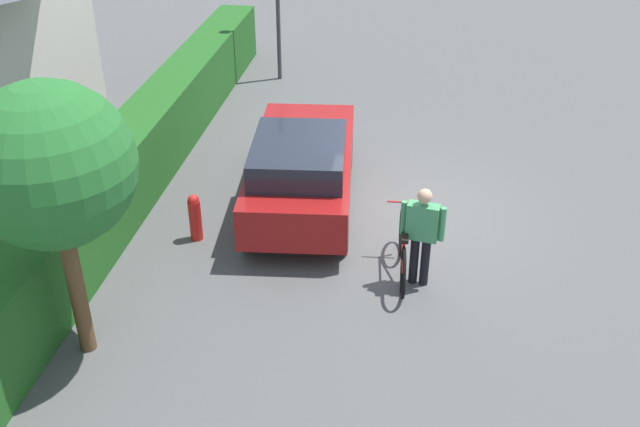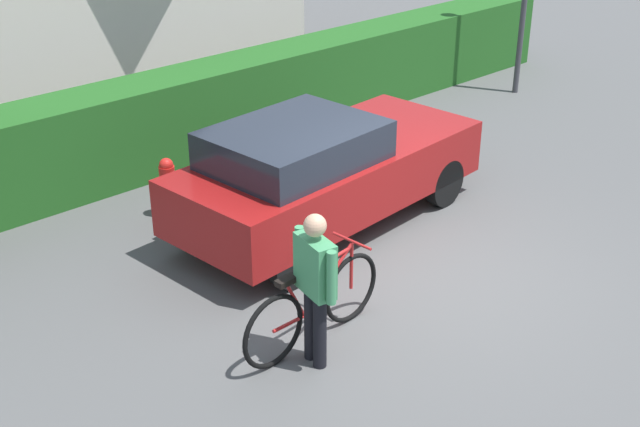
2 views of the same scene
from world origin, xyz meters
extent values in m
plane|color=#4F4F4F|center=(0.00, 0.00, 0.00)|extent=(60.00, 60.00, 0.00)
cube|color=#1F541C|center=(0.00, 4.71, 0.66)|extent=(16.05, 0.90, 1.31)
cube|color=maroon|center=(0.10, 1.70, 0.67)|extent=(4.30, 2.01, 0.69)
cube|color=#1E232D|center=(-0.50, 1.65, 1.24)|extent=(2.06, 1.63, 0.45)
cylinder|color=black|center=(1.46, 2.56, 0.32)|extent=(0.65, 0.23, 0.64)
cylinder|color=black|center=(1.58, 1.07, 0.32)|extent=(0.65, 0.23, 0.64)
cylinder|color=black|center=(-1.38, 2.34, 0.32)|extent=(0.65, 0.23, 0.64)
cylinder|color=black|center=(-1.26, 0.84, 0.32)|extent=(0.65, 0.23, 0.64)
torus|color=black|center=(-1.25, -0.08, 0.38)|extent=(0.76, 0.10, 0.76)
torus|color=black|center=(-2.34, -0.14, 0.38)|extent=(0.76, 0.10, 0.76)
cylinder|color=#B21E1E|center=(-1.59, -0.10, 0.63)|extent=(0.70, 0.08, 0.56)
cylinder|color=#B21E1E|center=(-2.04, -0.13, 0.59)|extent=(0.27, 0.05, 0.48)
cylinder|color=#B21E1E|center=(-1.73, -0.11, 0.83)|extent=(0.86, 0.09, 0.09)
cylinder|color=#B21E1E|center=(-2.13, -0.13, 0.37)|extent=(0.42, 0.06, 0.05)
cylinder|color=#B21E1E|center=(-1.25, -0.08, 0.64)|extent=(0.04, 0.04, 0.51)
cube|color=black|center=(-2.16, -0.13, 0.85)|extent=(0.23, 0.11, 0.06)
cylinder|color=#B21E1E|center=(-1.25, -0.08, 0.92)|extent=(0.06, 0.50, 0.03)
cylinder|color=black|center=(-1.99, -0.29, 0.39)|extent=(0.13, 0.13, 0.78)
cylinder|color=black|center=(-2.02, -0.45, 0.39)|extent=(0.13, 0.13, 0.78)
cube|color=#3F8C59|center=(-2.01, -0.37, 1.05)|extent=(0.28, 0.48, 0.55)
sphere|color=tan|center=(-2.01, -0.37, 1.47)|extent=(0.21, 0.21, 0.21)
cylinder|color=#3F8C59|center=(-1.96, -0.10, 1.07)|extent=(0.09, 0.09, 0.52)
cylinder|color=#3F8C59|center=(-2.06, -0.64, 1.07)|extent=(0.09, 0.09, 0.52)
cylinder|color=red|center=(-1.29, 3.22, 0.35)|extent=(0.20, 0.20, 0.70)
sphere|color=red|center=(-1.29, 3.22, 0.72)|extent=(0.18, 0.18, 0.18)
camera|label=1|loc=(-10.86, -0.14, 6.37)|focal=40.76mm
camera|label=2|loc=(-6.49, -5.33, 4.89)|focal=47.63mm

